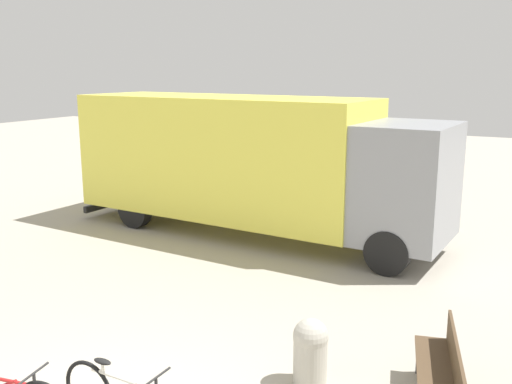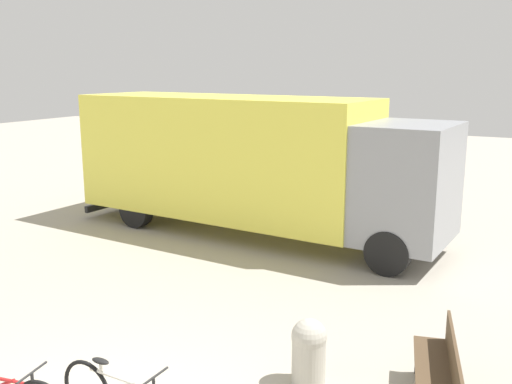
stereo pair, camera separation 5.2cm
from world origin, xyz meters
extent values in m
cube|color=#EAE04C|center=(-2.80, 7.44, 1.73)|extent=(6.96, 2.71, 2.64)
cube|color=gray|center=(1.41, 7.15, 1.54)|extent=(1.76, 2.27, 2.24)
cube|color=black|center=(-6.25, 7.67, 0.23)|extent=(0.24, 2.14, 0.16)
cylinder|color=black|center=(1.48, 8.12, 0.41)|extent=(0.85, 0.34, 0.83)
cylinder|color=black|center=(1.34, 6.19, 0.41)|extent=(0.85, 0.34, 0.83)
cylinder|color=black|center=(-4.61, 8.53, 0.41)|extent=(0.85, 0.34, 0.83)
cylinder|color=black|center=(-4.74, 6.60, 0.41)|extent=(0.85, 0.34, 0.83)
cube|color=brown|center=(2.92, 2.15, 0.45)|extent=(0.81, 1.88, 0.04)
cube|color=brown|center=(3.09, 2.19, 0.64)|extent=(0.46, 1.79, 0.41)
cube|color=#2D2D33|center=(2.72, 2.99, 0.22)|extent=(0.34, 0.13, 0.44)
cylinder|color=black|center=(-0.54, -0.09, 0.66)|extent=(0.03, 0.03, 0.14)
cylinder|color=black|center=(-0.54, -0.09, 0.72)|extent=(0.10, 0.44, 0.02)
cylinder|color=silver|center=(0.16, 0.41, 0.59)|extent=(0.84, 0.06, 0.04)
cylinder|color=silver|center=(-0.12, 0.42, 0.64)|extent=(0.03, 0.03, 0.11)
ellipsoid|color=black|center=(-0.12, 0.42, 0.71)|extent=(0.22, 0.10, 0.05)
cylinder|color=black|center=(0.58, 0.40, 0.66)|extent=(0.03, 0.03, 0.14)
cylinder|color=black|center=(0.58, 0.40, 0.72)|extent=(0.04, 0.44, 0.02)
cylinder|color=#B2AD9E|center=(1.48, 2.15, 0.30)|extent=(0.40, 0.40, 0.59)
sphere|color=#B2AD9E|center=(1.48, 2.15, 0.59)|extent=(0.42, 0.42, 0.42)
camera|label=1|loc=(3.74, -3.60, 3.65)|focal=40.00mm
camera|label=2|loc=(3.78, -3.58, 3.65)|focal=40.00mm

